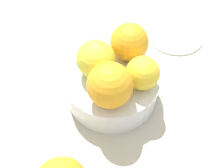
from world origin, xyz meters
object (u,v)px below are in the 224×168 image
(orange_in_bowl_0, at_px, (143,73))
(side_plate, at_px, (174,35))
(orange_in_bowl_3, at_px, (96,60))
(fruit_bowl, at_px, (112,86))
(orange_in_bowl_1, at_px, (110,85))
(orange_in_bowl_2, at_px, (129,42))

(orange_in_bowl_0, relative_size, side_plate, 0.42)
(orange_in_bowl_0, distance_m, orange_in_bowl_3, 0.09)
(fruit_bowl, bearing_deg, orange_in_bowl_1, -165.05)
(fruit_bowl, height_order, orange_in_bowl_3, orange_in_bowl_3)
(orange_in_bowl_0, bearing_deg, orange_in_bowl_3, 91.37)
(orange_in_bowl_1, bearing_deg, side_plate, -15.61)
(orange_in_bowl_0, height_order, orange_in_bowl_3, orange_in_bowl_3)
(orange_in_bowl_1, distance_m, orange_in_bowl_2, 0.11)
(fruit_bowl, distance_m, orange_in_bowl_0, 0.08)
(fruit_bowl, bearing_deg, side_plate, -21.84)
(side_plate, bearing_deg, fruit_bowl, 158.16)
(orange_in_bowl_1, height_order, orange_in_bowl_3, orange_in_bowl_1)
(orange_in_bowl_1, relative_size, orange_in_bowl_2, 1.05)
(fruit_bowl, distance_m, orange_in_bowl_3, 0.07)
(orange_in_bowl_0, xyz_separation_m, orange_in_bowl_1, (-0.05, 0.04, 0.01))
(orange_in_bowl_0, bearing_deg, side_plate, -8.54)
(orange_in_bowl_2, bearing_deg, fruit_bowl, 166.99)
(side_plate, bearing_deg, orange_in_bowl_0, 171.46)
(side_plate, bearing_deg, orange_in_bowl_1, 164.39)
(orange_in_bowl_0, height_order, side_plate, orange_in_bowl_0)
(side_plate, bearing_deg, orange_in_bowl_3, 151.90)
(fruit_bowl, distance_m, orange_in_bowl_2, 0.09)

